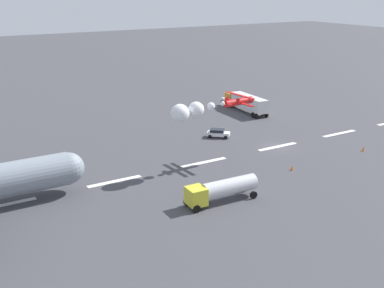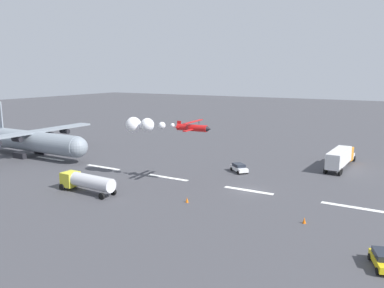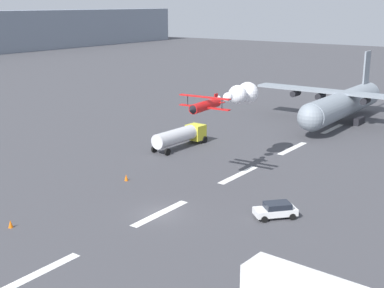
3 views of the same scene
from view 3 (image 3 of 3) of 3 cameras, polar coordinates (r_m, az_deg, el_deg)
The scene contains 12 objects.
ground_plane at distance 52.95m, azimuth -3.43°, elevation -7.45°, with size 440.00×440.00×0.00m, color #424247.
runway_stripe_3 at distance 43.61m, azimuth -16.28°, elevation -13.23°, with size 8.00×0.90×0.01m, color white.
runway_stripe_4 at distance 52.95m, azimuth -3.43°, elevation -7.45°, with size 8.00×0.90×0.01m, color white.
runway_stripe_5 at distance 64.42m, azimuth 5.02°, elevation -3.33°, with size 8.00×0.90×0.01m, color white.
runway_stripe_6 at distance 77.08m, azimuth 10.76°, elevation -0.46°, with size 8.00×0.90×0.01m, color white.
runway_stripe_7 at distance 90.42m, azimuth 14.84°, elevation 1.58°, with size 8.00×0.90×0.01m, color white.
cargo_transport_plane at distance 93.10m, azimuth 15.63°, elevation 4.12°, with size 28.80×31.47×11.55m.
stunt_biplane_red at distance 65.11m, azimuth 4.82°, elevation 5.23°, with size 15.65×6.25×2.70m.
fuel_tanker_truck at distance 75.76m, azimuth -1.26°, elevation 0.90°, with size 9.84×3.07×2.90m.
followme_car_yellow at distance 52.21m, azimuth 9.00°, elevation -6.99°, with size 4.24×4.05×1.52m.
traffic_cone_near at distance 52.33m, azimuth -18.92°, elevation -8.12°, with size 0.44×0.44×0.75m, color orange.
traffic_cone_far at distance 62.53m, azimuth -7.08°, elevation -3.60°, with size 0.44×0.44×0.75m, color orange.
Camera 3 is at (-37.68, -31.25, 20.18)m, focal length 49.62 mm.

